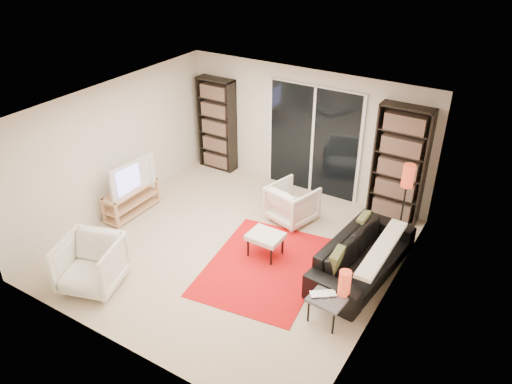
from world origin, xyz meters
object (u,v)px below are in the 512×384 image
(side_table, at_px, (329,299))
(bookshelf_left, at_px, (217,124))
(tv_stand, at_px, (132,200))
(sofa, at_px, (363,256))
(bookshelf_right, at_px, (399,164))
(ottoman, at_px, (265,237))
(floor_lamp, at_px, (407,184))
(armchair_front, at_px, (91,264))
(armchair_back, at_px, (292,203))

(side_table, bearing_deg, bookshelf_left, 142.55)
(tv_stand, bearing_deg, sofa, 7.32)
(bookshelf_right, relative_size, ottoman, 3.83)
(sofa, distance_m, ottoman, 1.54)
(bookshelf_left, distance_m, tv_stand, 2.49)
(tv_stand, xyz_separation_m, floor_lamp, (4.42, 1.72, 0.81))
(armchair_front, height_order, ottoman, armchair_front)
(armchair_front, bearing_deg, side_table, 1.33)
(armchair_front, bearing_deg, bookshelf_right, 34.69)
(armchair_back, height_order, floor_lamp, floor_lamp)
(armchair_back, relative_size, floor_lamp, 0.54)
(bookshelf_right, relative_size, side_table, 4.08)
(bookshelf_right, distance_m, armchair_back, 1.96)
(tv_stand, bearing_deg, bookshelf_right, 30.03)
(tv_stand, height_order, floor_lamp, floor_lamp)
(bookshelf_left, relative_size, side_table, 3.79)
(armchair_front, xyz_separation_m, side_table, (3.25, 1.15, -0.03))
(tv_stand, height_order, armchair_back, armchair_back)
(sofa, height_order, floor_lamp, floor_lamp)
(bookshelf_left, bearing_deg, armchair_back, -24.14)
(armchair_front, relative_size, ottoman, 1.56)
(floor_lamp, bearing_deg, bookshelf_right, 116.41)
(sofa, height_order, armchair_back, armchair_back)
(bookshelf_left, relative_size, tv_stand, 1.71)
(side_table, bearing_deg, ottoman, 151.00)
(armchair_back, relative_size, armchair_front, 0.88)
(tv_stand, relative_size, floor_lamp, 0.81)
(side_table, bearing_deg, bookshelf_right, 91.76)
(tv_stand, xyz_separation_m, sofa, (4.22, 0.54, 0.05))
(floor_lamp, bearing_deg, armchair_front, -134.68)
(bookshelf_left, bearing_deg, ottoman, -41.67)
(sofa, distance_m, side_table, 1.19)
(armchair_back, bearing_deg, bookshelf_left, -9.10)
(floor_lamp, bearing_deg, tv_stand, -158.80)
(floor_lamp, bearing_deg, sofa, -99.82)
(armchair_front, height_order, floor_lamp, floor_lamp)
(tv_stand, xyz_separation_m, side_table, (4.19, -0.65, 0.09))
(sofa, xyz_separation_m, ottoman, (-1.49, -0.38, 0.03))
(sofa, bearing_deg, ottoman, 110.00)
(bookshelf_left, bearing_deg, armchair_front, -80.54)
(armchair_back, xyz_separation_m, floor_lamp, (1.82, 0.40, 0.73))
(bookshelf_left, relative_size, floor_lamp, 1.39)
(side_table, bearing_deg, armchair_back, 128.99)
(ottoman, distance_m, side_table, 1.67)
(bookshelf_right, xyz_separation_m, sofa, (0.12, -1.83, -0.74))
(bookshelf_right, xyz_separation_m, side_table, (0.09, -3.02, -0.70))
(bookshelf_left, bearing_deg, sofa, -24.71)
(tv_stand, distance_m, sofa, 4.25)
(bookshelf_right, relative_size, sofa, 0.99)
(sofa, relative_size, armchair_front, 2.48)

